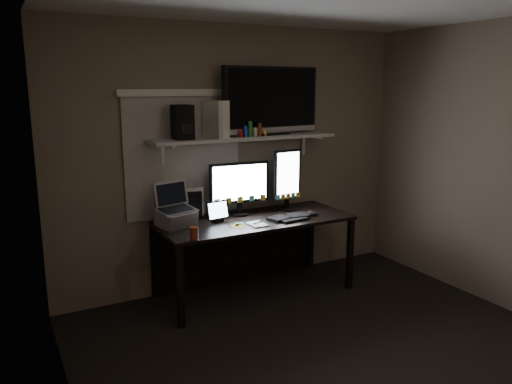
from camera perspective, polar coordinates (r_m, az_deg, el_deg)
floor at (r=3.81m, az=10.56°, el=-18.77°), size 3.60×3.60×0.00m
back_wall at (r=4.85m, az=-2.19°, el=3.88°), size 3.60×0.00×3.60m
left_wall at (r=2.63m, az=-20.65°, el=-3.98°), size 0.00×3.60×3.60m
window_blinds at (r=4.62m, az=-8.27°, el=3.98°), size 1.10×0.02×1.10m
desk at (r=4.79m, az=-0.80°, el=-4.78°), size 1.80×0.75×0.73m
wall_shelf at (r=4.67m, az=-1.27°, el=6.22°), size 1.80×0.35×0.03m
monitor_landscape at (r=4.72m, az=-1.91°, el=0.45°), size 0.59×0.10×0.52m
monitor_portrait at (r=4.91m, az=3.58°, el=1.42°), size 0.31×0.08×0.61m
keyboard at (r=4.66m, az=3.78°, el=-2.87°), size 0.43×0.21×0.03m
mouse at (r=4.78m, az=6.45°, el=-2.43°), size 0.10×0.13×0.04m
notepad at (r=4.43m, az=0.11°, el=-3.72°), size 0.14×0.19×0.01m
tablet at (r=4.52m, az=-4.44°, el=-2.21°), size 0.24×0.12×0.20m
file_sorter at (r=4.65m, az=-7.56°, el=-1.36°), size 0.24×0.16×0.28m
laptop at (r=4.39m, az=-9.15°, el=-1.56°), size 0.39×0.35×0.38m
cup at (r=4.05m, az=-7.11°, el=-4.67°), size 0.09×0.09×0.10m
sticky_notes at (r=4.48m, az=-1.00°, el=-3.58°), size 0.31×0.23×0.00m
tv at (r=4.82m, az=1.74°, el=10.38°), size 1.08×0.32×0.64m
game_console at (r=4.55m, az=-4.64°, el=8.31°), size 0.17×0.29×0.33m
speaker at (r=4.42m, az=-8.41°, el=7.91°), size 0.18×0.21×0.30m
bottles at (r=4.63m, az=-0.38°, el=7.23°), size 0.23×0.10×0.14m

